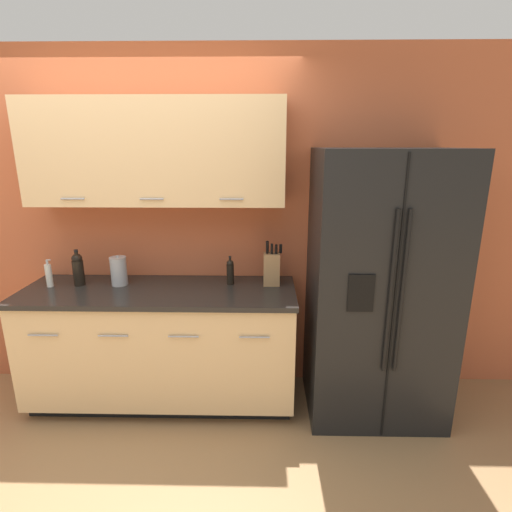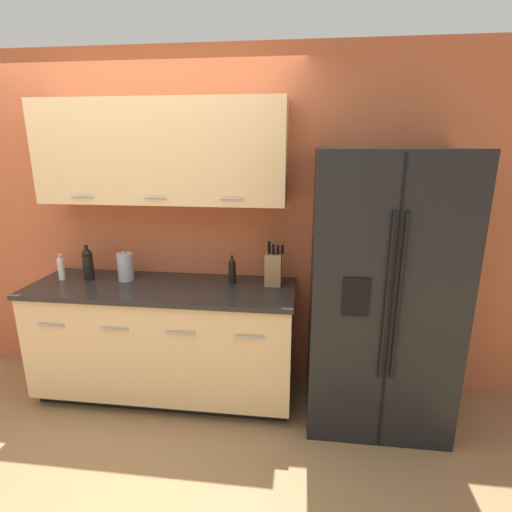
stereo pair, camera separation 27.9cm
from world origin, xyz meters
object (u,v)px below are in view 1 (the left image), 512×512
at_px(refrigerator, 378,288).
at_px(soap_dispenser, 49,275).
at_px(knife_block, 272,268).
at_px(steel_canister, 119,271).
at_px(oil_bottle, 230,271).
at_px(wine_bottle, 78,269).

xyz_separation_m(refrigerator, soap_dispenser, (-2.37, 0.08, 0.05)).
relative_size(knife_block, steel_canister, 1.46).
bearing_deg(oil_bottle, knife_block, -1.31).
height_order(knife_block, oil_bottle, knife_block).
xyz_separation_m(knife_block, soap_dispenser, (-1.62, -0.07, -0.04)).
distance_m(knife_block, oil_bottle, 0.31).
xyz_separation_m(oil_bottle, steel_canister, (-0.82, -0.03, 0.01)).
height_order(soap_dispenser, oil_bottle, oil_bottle).
xyz_separation_m(refrigerator, steel_canister, (-1.87, 0.13, 0.07)).
relative_size(wine_bottle, oil_bottle, 1.25).
height_order(wine_bottle, soap_dispenser, wine_bottle).
bearing_deg(oil_bottle, refrigerator, -8.48).
bearing_deg(refrigerator, steel_canister, 176.16).
height_order(refrigerator, soap_dispenser, refrigerator).
relative_size(refrigerator, soap_dispenser, 9.20).
bearing_deg(steel_canister, refrigerator, -3.84).
xyz_separation_m(knife_block, oil_bottle, (-0.31, 0.01, -0.03)).
height_order(refrigerator, wine_bottle, refrigerator).
distance_m(refrigerator, steel_canister, 1.88).
xyz_separation_m(refrigerator, knife_block, (-0.75, 0.15, 0.09)).
height_order(knife_block, wine_bottle, knife_block).
bearing_deg(soap_dispenser, refrigerator, -1.87).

